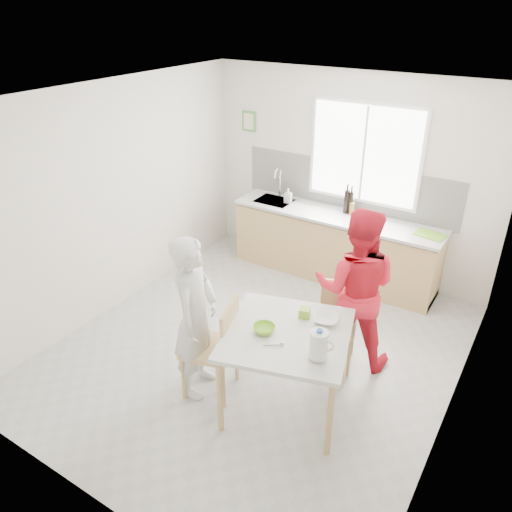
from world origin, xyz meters
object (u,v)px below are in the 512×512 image
at_px(milk_jug, 319,344).
at_px(wine_bottle_b, 351,202).
at_px(chair_left, 217,344).
at_px(bowl_green, 264,329).
at_px(chair_far, 337,320).
at_px(person_red, 355,289).
at_px(wine_bottle_a, 346,201).
at_px(dining_table, 287,340).
at_px(person_white, 196,318).
at_px(bowl_white, 326,319).

bearing_deg(milk_jug, wine_bottle_b, 91.86).
xyz_separation_m(chair_left, bowl_green, (0.47, 0.08, 0.31)).
height_order(milk_jug, wine_bottle_b, wine_bottle_b).
relative_size(chair_far, person_red, 0.51).
bearing_deg(wine_bottle_a, chair_far, -68.45).
distance_m(dining_table, chair_left, 0.70).
bearing_deg(wine_bottle_a, bowl_green, -81.60).
bearing_deg(chair_left, chair_far, 128.63).
bearing_deg(chair_far, person_white, -146.28).
bearing_deg(person_red, bowl_white, 71.70).
xyz_separation_m(wine_bottle_a, wine_bottle_b, (0.05, 0.02, -0.01)).
bearing_deg(chair_far, bowl_white, -95.03).
bearing_deg(person_white, dining_table, -90.00).
distance_m(person_red, milk_jug, 1.16).
distance_m(person_white, wine_bottle_b, 2.92).
height_order(chair_far, wine_bottle_b, wine_bottle_b).
height_order(chair_left, person_white, person_white).
xyz_separation_m(dining_table, person_white, (-0.84, -0.24, 0.08)).
relative_size(dining_table, person_red, 0.77).
height_order(chair_left, wine_bottle_b, wine_bottle_b).
relative_size(bowl_green, milk_jug, 0.74).
relative_size(chair_far, wine_bottle_a, 2.79).
xyz_separation_m(dining_table, milk_jug, (0.39, -0.18, 0.23)).
height_order(dining_table, wine_bottle_b, wine_bottle_b).
relative_size(dining_table, person_white, 0.81).
xyz_separation_m(chair_left, wine_bottle_b, (0.12, 2.84, 0.51)).
xyz_separation_m(chair_far, wine_bottle_b, (-0.64, 1.77, 0.58)).
relative_size(chair_far, bowl_green, 4.50).
distance_m(chair_far, wine_bottle_b, 1.97).
bearing_deg(wine_bottle_a, dining_table, -77.53).
distance_m(milk_jug, wine_bottle_a, 2.98).
bearing_deg(bowl_green, milk_jug, -7.71).
bearing_deg(bowl_green, dining_table, 30.13).
xyz_separation_m(bowl_white, milk_jug, (0.17, -0.50, 0.12)).
distance_m(bowl_white, wine_bottle_b, 2.46).
height_order(dining_table, milk_jug, milk_jug).
bearing_deg(wine_bottle_a, wine_bottle_b, 18.34).
bearing_deg(wine_bottle_a, bowl_white, -70.88).
xyz_separation_m(bowl_white, wine_bottle_b, (-0.75, 2.33, 0.20)).
bearing_deg(wine_bottle_b, milk_jug, -72.04).
bearing_deg(person_white, chair_far, -56.28).
xyz_separation_m(dining_table, chair_left, (-0.65, -0.19, -0.19)).
bearing_deg(dining_table, wine_bottle_a, 102.47).
height_order(chair_far, wine_bottle_a, wine_bottle_a).
bearing_deg(bowl_white, chair_left, -149.50).
relative_size(person_white, milk_jug, 6.13).
bearing_deg(wine_bottle_a, chair_left, -91.29).
bearing_deg(person_white, milk_jug, -103.20).
bearing_deg(milk_jug, wine_bottle_a, 92.95).
xyz_separation_m(chair_left, bowl_white, (0.87, 0.51, 0.31)).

